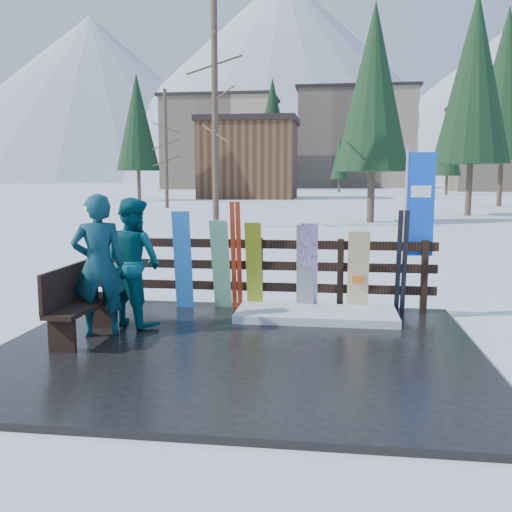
# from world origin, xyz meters

# --- Properties ---
(ground) EXTENTS (700.00, 700.00, 0.00)m
(ground) POSITION_xyz_m (0.00, 0.00, 0.00)
(ground) COLOR white
(ground) RESTS_ON ground
(deck) EXTENTS (6.00, 5.00, 0.08)m
(deck) POSITION_xyz_m (0.00, 0.00, 0.04)
(deck) COLOR black
(deck) RESTS_ON ground
(fence) EXTENTS (5.60, 0.10, 1.15)m
(fence) POSITION_xyz_m (0.00, 2.20, 0.74)
(fence) COLOR black
(fence) RESTS_ON deck
(snow_patch) EXTENTS (2.41, 1.00, 0.12)m
(snow_patch) POSITION_xyz_m (0.94, 1.60, 0.14)
(snow_patch) COLOR white
(snow_patch) RESTS_ON deck
(bench) EXTENTS (0.41, 1.50, 0.97)m
(bench) POSITION_xyz_m (-2.15, 0.10, 0.60)
(bench) COLOR black
(bench) RESTS_ON deck
(snowboard_0) EXTENTS (0.29, 0.24, 1.59)m
(snowboard_0) POSITION_xyz_m (-1.22, 1.98, 0.87)
(snowboard_0) COLOR blue
(snowboard_0) RESTS_ON deck
(snowboard_1) EXTENTS (0.29, 0.43, 1.46)m
(snowboard_1) POSITION_xyz_m (-0.59, 1.98, 0.81)
(snowboard_1) COLOR silver
(snowboard_1) RESTS_ON deck
(snowboard_2) EXTENTS (0.25, 0.35, 1.43)m
(snowboard_2) POSITION_xyz_m (-0.06, 1.98, 0.79)
(snowboard_2) COLOR #EAFF1A
(snowboard_2) RESTS_ON deck
(snowboard_3) EXTENTS (0.26, 0.38, 1.43)m
(snowboard_3) POSITION_xyz_m (0.81, 1.98, 0.79)
(snowboard_3) COLOR white
(snowboard_3) RESTS_ON deck
(snowboard_4) EXTENTS (0.27, 0.23, 1.40)m
(snowboard_4) POSITION_xyz_m (0.75, 1.98, 0.78)
(snowboard_4) COLOR black
(snowboard_4) RESTS_ON deck
(snowboard_5) EXTENTS (0.32, 0.27, 1.31)m
(snowboard_5) POSITION_xyz_m (1.57, 1.98, 0.73)
(snowboard_5) COLOR silver
(snowboard_5) RESTS_ON deck
(ski_pair_a) EXTENTS (0.16, 0.25, 1.74)m
(ski_pair_a) POSITION_xyz_m (-0.36, 2.05, 0.95)
(ski_pair_a) COLOR #A02B13
(ski_pair_a) RESTS_ON deck
(ski_pair_b) EXTENTS (0.17, 0.27, 1.63)m
(ski_pair_b) POSITION_xyz_m (2.23, 2.05, 0.90)
(ski_pair_b) COLOR black
(ski_pair_b) RESTS_ON deck
(rental_flag) EXTENTS (0.45, 0.04, 2.60)m
(rental_flag) POSITION_xyz_m (2.46, 2.25, 1.69)
(rental_flag) COLOR silver
(rental_flag) RESTS_ON deck
(person_front) EXTENTS (0.82, 0.70, 1.91)m
(person_front) POSITION_xyz_m (-1.92, 0.29, 1.03)
(person_front) COLOR #125756
(person_front) RESTS_ON deck
(person_back) EXTENTS (1.12, 1.05, 1.84)m
(person_back) POSITION_xyz_m (-1.65, 0.88, 1.00)
(person_back) COLOR #0A525B
(person_back) RESTS_ON deck
(resort_buildings) EXTENTS (73.00, 87.60, 22.60)m
(resort_buildings) POSITION_xyz_m (1.03, 115.41, 9.81)
(resort_buildings) COLOR tan
(resort_buildings) RESTS_ON ground
(trees) EXTENTS (42.25, 68.57, 14.35)m
(trees) POSITION_xyz_m (3.18, 46.49, 6.12)
(trees) COLOR #382B1E
(trees) RESTS_ON ground
(mountains) EXTENTS (520.00, 260.00, 120.00)m
(mountains) POSITION_xyz_m (-10.50, 328.41, 50.20)
(mountains) COLOR white
(mountains) RESTS_ON ground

